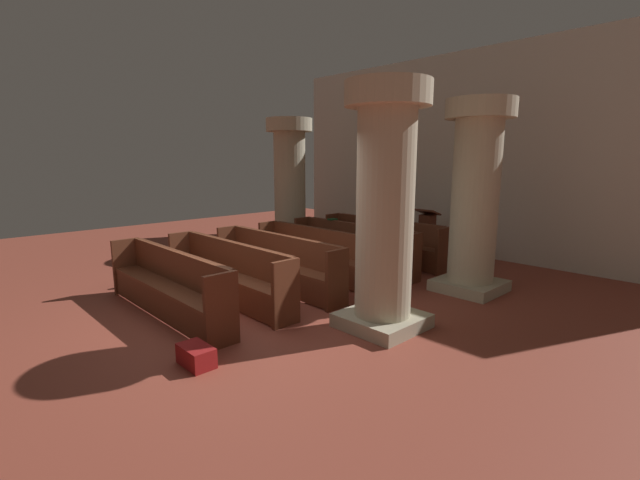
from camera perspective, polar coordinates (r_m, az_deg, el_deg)
name	(u,v)px	position (r m, az deg, el deg)	size (l,w,h in m)	color
ground_plane	(242,316)	(6.31, -10.14, -9.80)	(19.20, 19.20, 0.00)	brown
back_wall	(467,155)	(10.54, 18.65, 10.44)	(10.00, 0.16, 4.50)	beige
pew_row_0	(382,239)	(9.44, 8.15, 0.10)	(3.00, 0.47, 0.89)	brown
pew_row_1	(352,245)	(8.72, 4.23, -0.70)	(3.00, 0.46, 0.89)	brown
pew_row_2	(317,252)	(8.06, -0.36, -1.62)	(3.00, 0.46, 0.89)	brown
pew_row_3	(276,261)	(7.45, -5.74, -2.69)	(3.00, 0.47, 0.89)	brown
pew_row_4	(227,270)	(6.92, -12.02, -3.90)	(3.00, 0.46, 0.89)	brown
pew_row_5	(168,282)	(6.50, -19.25, -5.24)	(3.00, 0.46, 0.89)	brown
pillar_aisle_side	(475,194)	(7.49, 19.60, 5.66)	(1.07, 1.07, 3.09)	tan
pillar_far_side	(290,183)	(10.46, -3.97, 7.49)	(1.07, 1.07, 3.09)	tan
pillar_aisle_rear	(385,205)	(5.53, 8.50, 4.60)	(1.05, 1.05, 3.09)	tan
lectern	(427,237)	(10.06, 13.76, 0.41)	(0.48, 0.45, 1.08)	#492215
hymn_book	(332,219)	(9.29, 1.64, 2.72)	(0.14, 0.19, 0.03)	#194723
kneeler_box_red	(196,356)	(5.00, -15.85, -14.33)	(0.44, 0.26, 0.22)	maroon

